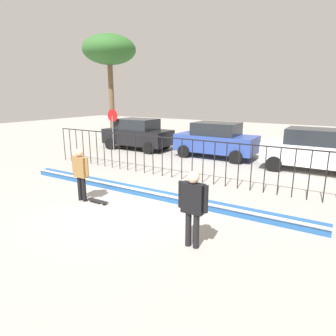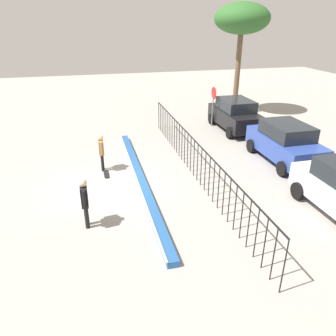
{
  "view_description": "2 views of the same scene",
  "coord_description": "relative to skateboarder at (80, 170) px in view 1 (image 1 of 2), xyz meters",
  "views": [
    {
      "loc": [
        5.46,
        -6.47,
        3.34
      ],
      "look_at": [
        0.27,
        2.07,
        0.83
      ],
      "focal_mm": 31.17,
      "sensor_mm": 36.0,
      "label": 1
    },
    {
      "loc": [
        12.32,
        -0.69,
        6.36
      ],
      "look_at": [
        0.64,
        2.25,
        0.8
      ],
      "focal_mm": 34.82,
      "sensor_mm": 36.0,
      "label": 2
    }
  ],
  "objects": [
    {
      "name": "skateboarder",
      "position": [
        0.0,
        0.0,
        0.0
      ],
      "size": [
        0.69,
        0.26,
        1.71
      ],
      "rotation": [
        0.0,
        0.0,
        -0.02
      ],
      "color": "black",
      "rests_on": "ground"
    },
    {
      "name": "camera_operator",
      "position": [
        4.38,
        -0.8,
        0.03
      ],
      "size": [
        0.71,
        0.27,
        1.77
      ],
      "rotation": [
        0.0,
        0.0,
        2.75
      ],
      "color": "black",
      "rests_on": "ground"
    },
    {
      "name": "ground_plane",
      "position": [
        1.56,
        0.28,
        -1.03
      ],
      "size": [
        60.0,
        60.0,
        0.0
      ],
      "primitive_type": "plane",
      "color": "#9E9991"
    },
    {
      "name": "parked_car_blue",
      "position": [
        1.09,
        8.57,
        -0.05
      ],
      "size": [
        4.3,
        2.12,
        1.9
      ],
      "rotation": [
        0.0,
        0.0,
        0.08
      ],
      "color": "#2D479E",
      "rests_on": "ground"
    },
    {
      "name": "stop_sign",
      "position": [
        -5.13,
        7.3,
        0.59
      ],
      "size": [
        0.76,
        0.07,
        2.5
      ],
      "color": "slate",
      "rests_on": "ground"
    },
    {
      "name": "parked_car_white",
      "position": [
        5.94,
        8.04,
        -0.05
      ],
      "size": [
        4.3,
        2.12,
        1.9
      ],
      "rotation": [
        0.0,
        0.0,
        -0.05
      ],
      "color": "silver",
      "rests_on": "ground"
    },
    {
      "name": "bowl_coping_ledge",
      "position": [
        1.56,
        1.45,
        -0.91
      ],
      "size": [
        11.0,
        0.4,
        0.27
      ],
      "color": "#235699",
      "rests_on": "ground"
    },
    {
      "name": "perimeter_fence",
      "position": [
        1.56,
        3.85,
        0.01
      ],
      "size": [
        14.04,
        0.04,
        1.67
      ],
      "color": "black",
      "rests_on": "ground"
    },
    {
      "name": "skateboard",
      "position": [
        0.54,
        0.1,
        -0.97
      ],
      "size": [
        0.8,
        0.2,
        0.07
      ],
      "rotation": [
        0.0,
        0.0,
        -0.23
      ],
      "color": "black",
      "rests_on": "ground"
    },
    {
      "name": "palm_tree_short",
      "position": [
        -7.51,
        9.94,
        5.23
      ],
      "size": [
        3.63,
        3.63,
        7.35
      ],
      "color": "brown",
      "rests_on": "ground"
    },
    {
      "name": "parked_car_black",
      "position": [
        -4.07,
        8.36,
        -0.05
      ],
      "size": [
        4.3,
        2.12,
        1.9
      ],
      "rotation": [
        0.0,
        0.0,
        -0.03
      ],
      "color": "black",
      "rests_on": "ground"
    }
  ]
}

